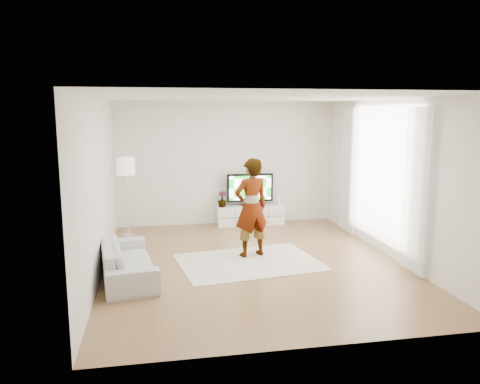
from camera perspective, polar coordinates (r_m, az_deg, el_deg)
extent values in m
plane|color=olive|center=(8.17, 1.56, -8.62)|extent=(6.00, 6.00, 0.00)
plane|color=white|center=(7.76, 1.66, 11.42)|extent=(6.00, 6.00, 0.00)
cube|color=silver|center=(7.72, -16.85, 0.59)|extent=(0.02, 6.00, 2.80)
cube|color=silver|center=(8.71, 17.92, 1.53)|extent=(0.02, 6.00, 2.80)
cube|color=silver|center=(10.77, -1.73, 3.49)|extent=(5.00, 0.02, 2.80)
cube|color=silver|center=(5.00, 8.82, -3.95)|extent=(5.00, 0.02, 2.80)
cube|color=white|center=(8.96, 16.92, 2.12)|extent=(0.01, 2.60, 2.50)
cube|color=white|center=(7.81, 20.71, 0.10)|extent=(0.04, 0.70, 2.60)
cube|color=white|center=(10.10, 13.12, 2.54)|extent=(0.04, 0.70, 2.60)
cube|color=white|center=(10.83, 1.25, -2.82)|extent=(1.54, 0.43, 0.43)
cube|color=black|center=(10.62, 1.49, -3.08)|extent=(1.49, 0.00, 0.01)
cube|color=black|center=(10.55, -0.56, -3.16)|extent=(0.01, 0.00, 0.38)
cube|color=black|center=(10.70, 3.50, -2.99)|extent=(0.01, 0.00, 0.38)
cube|color=black|center=(10.81, 1.22, -1.62)|extent=(0.38, 0.21, 0.02)
cube|color=black|center=(10.80, 1.22, -1.37)|extent=(0.08, 0.05, 0.08)
cube|color=black|center=(10.74, 1.23, 0.53)|extent=(1.07, 0.06, 0.65)
cube|color=#168C1D|center=(10.70, 1.26, 0.50)|extent=(0.97, 0.01, 0.55)
cube|color=white|center=(10.91, 4.71, -0.98)|extent=(0.07, 0.17, 0.23)
cube|color=#4CB2FF|center=(10.83, 4.83, -0.95)|extent=(0.01, 0.00, 0.13)
imported|color=#3F7238|center=(10.64, -2.20, -0.89)|extent=(0.23, 0.23, 0.35)
cube|color=beige|center=(8.18, 1.08, -8.54)|extent=(2.57, 2.01, 0.01)
imported|color=#334772|center=(8.31, 1.38, -1.91)|extent=(0.74, 0.59, 1.77)
imported|color=beige|center=(7.61, -13.56, -8.07)|extent=(1.01, 2.01, 0.56)
cylinder|color=silver|center=(10.16, -13.42, -5.13)|extent=(0.29, 0.29, 0.02)
cylinder|color=silver|center=(10.02, -13.57, -1.55)|extent=(0.04, 0.04, 1.28)
cylinder|color=white|center=(9.89, -13.75, 3.09)|extent=(0.37, 0.37, 0.36)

